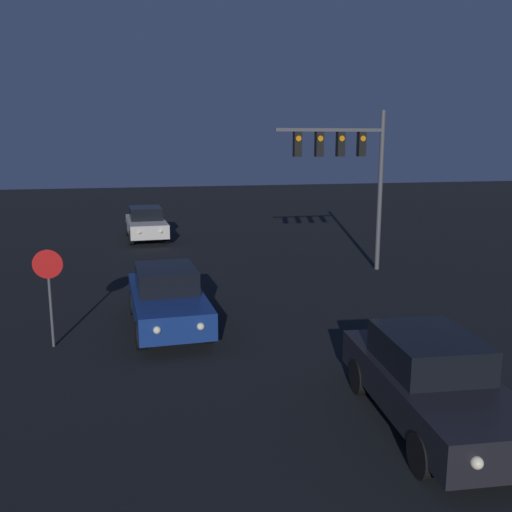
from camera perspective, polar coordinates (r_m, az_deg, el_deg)
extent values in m
cube|color=black|center=(10.74, 17.23, -12.64)|extent=(2.15, 4.82, 0.67)
cube|color=black|center=(10.70, 16.89, -9.04)|extent=(1.69, 2.14, 0.60)
cylinder|color=black|center=(9.38, 16.26, -18.59)|extent=(0.25, 0.71, 0.70)
cylinder|color=black|center=(12.42, 17.75, -10.97)|extent=(0.25, 0.71, 0.70)
cylinder|color=black|center=(11.80, 10.27, -11.80)|extent=(0.25, 0.71, 0.70)
sphere|color=#F9EFC6|center=(8.63, 21.21, -18.71)|extent=(0.18, 0.18, 0.18)
cube|color=navy|center=(15.55, -8.83, -4.66)|extent=(2.02, 4.78, 0.67)
cube|color=black|center=(15.61, -9.00, -2.19)|extent=(1.63, 2.10, 0.60)
cylinder|color=black|center=(14.38, -4.79, -7.32)|extent=(0.23, 0.70, 0.70)
cylinder|color=black|center=(14.20, -11.53, -7.76)|extent=(0.23, 0.70, 0.70)
cylinder|color=black|center=(17.13, -6.54, -4.24)|extent=(0.23, 0.70, 0.70)
cylinder|color=black|center=(16.98, -12.16, -4.57)|extent=(0.23, 0.70, 0.70)
sphere|color=#F9EFC6|center=(13.34, -5.55, -7.03)|extent=(0.18, 0.18, 0.18)
sphere|color=#F9EFC6|center=(13.23, -9.87, -7.32)|extent=(0.18, 0.18, 0.18)
cube|color=beige|center=(29.54, -10.92, 2.97)|extent=(2.05, 4.79, 0.67)
cube|color=black|center=(29.68, -11.00, 4.25)|extent=(1.65, 2.11, 0.60)
cylinder|color=black|center=(28.23, -8.96, 1.96)|extent=(0.23, 0.70, 0.70)
cylinder|color=black|center=(28.10, -12.36, 1.79)|extent=(0.23, 0.70, 0.70)
cylinder|color=black|center=(31.10, -9.57, 2.82)|extent=(0.23, 0.70, 0.70)
cylinder|color=black|center=(30.98, -12.65, 2.67)|extent=(0.23, 0.70, 0.70)
sphere|color=#F9EFC6|center=(27.23, -9.47, 2.45)|extent=(0.18, 0.18, 0.18)
sphere|color=#F9EFC6|center=(27.15, -11.58, 2.35)|extent=(0.18, 0.18, 0.18)
cylinder|color=#4C4C51|center=(22.41, 12.29, 6.29)|extent=(0.18, 0.18, 6.06)
cube|color=#4C4C51|center=(21.55, 7.43, 12.39)|extent=(4.14, 0.12, 0.12)
cube|color=black|center=(21.99, 10.50, 10.95)|extent=(0.28, 0.28, 0.90)
cylinder|color=orange|center=(21.86, 10.67, 11.47)|extent=(0.20, 0.02, 0.20)
cube|color=black|center=(21.69, 8.44, 11.01)|extent=(0.28, 0.28, 0.90)
cylinder|color=orange|center=(21.55, 8.60, 11.54)|extent=(0.20, 0.02, 0.20)
cube|color=black|center=(21.41, 6.33, 11.06)|extent=(0.28, 0.28, 0.90)
cylinder|color=orange|center=(21.26, 6.47, 11.60)|extent=(0.20, 0.02, 0.20)
cube|color=black|center=(21.16, 4.16, 11.09)|extent=(0.28, 0.28, 0.90)
cylinder|color=orange|center=(21.01, 4.29, 11.64)|extent=(0.20, 0.02, 0.20)
cylinder|color=#4C4C51|center=(14.68, -19.88, -4.05)|extent=(0.07, 0.07, 2.43)
cylinder|color=red|center=(14.46, -20.12, -0.77)|extent=(0.70, 0.03, 0.70)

